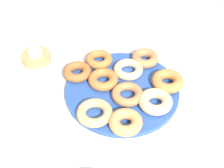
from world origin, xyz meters
TOP-DOWN VIEW (x-y plane):
  - ground_plane at (0.00, 0.00)m, footprint 2.40×2.40m
  - donut_plate at (0.00, 0.00)m, footprint 0.32×0.32m
  - donut_0 at (-0.09, -0.05)m, footprint 0.13×0.13m
  - donut_1 at (-0.12, 0.05)m, footprint 0.10×0.10m
  - donut_2 at (0.10, 0.09)m, footprint 0.09×0.09m
  - donut_3 at (0.08, -0.11)m, footprint 0.10×0.10m
  - donut_4 at (-0.06, 0.10)m, footprint 0.13×0.13m
  - donut_5 at (0.04, 0.04)m, footprint 0.09×0.09m
  - donut_6 at (0.13, 0.02)m, footprint 0.11×0.11m
  - donut_7 at (-0.04, -0.12)m, footprint 0.12×0.12m
  - donut_8 at (-0.03, 0.00)m, footprint 0.12×0.12m
  - donut_9 at (0.05, -0.04)m, footprint 0.12×0.12m
  - candle_holder at (0.23, 0.18)m, footprint 0.09×0.09m
  - tealight at (0.23, 0.18)m, footprint 0.04×0.04m

SIDE VIEW (x-z plane):
  - ground_plane at x=0.00m, z-range 0.00..0.00m
  - donut_plate at x=0.00m, z-range 0.00..0.01m
  - candle_holder at x=0.23m, z-range 0.00..0.02m
  - donut_9 at x=0.05m, z-range 0.01..0.04m
  - donut_8 at x=-0.03m, z-range 0.01..0.04m
  - donut_4 at x=-0.06m, z-range 0.01..0.04m
  - donut_6 at x=0.13m, z-range 0.01..0.04m
  - donut_2 at x=0.10m, z-range 0.01..0.04m
  - donut_5 at x=0.04m, z-range 0.01..0.04m
  - donut_3 at x=0.08m, z-range 0.01..0.04m
  - donut_0 at x=-0.09m, z-range 0.01..0.04m
  - donut_1 at x=-0.12m, z-range 0.01..0.04m
  - donut_7 at x=-0.04m, z-range 0.01..0.04m
  - tealight at x=0.23m, z-range 0.02..0.04m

